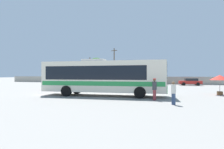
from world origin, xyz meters
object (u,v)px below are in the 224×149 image
Objects in this scene: attendant_by_bus_door at (154,88)px; utility_pole_near at (114,65)px; parked_car_leftmost_black at (103,80)px; roadside_tree_midleft at (122,68)px; vendor_umbrella_secondary_red at (49,77)px; parked_car_rightmost_red at (190,82)px; roadside_tree_left at (96,65)px; utility_pole_far at (90,69)px; coach_bus_cream_green at (101,76)px; passenger_waiting_on_apron at (173,92)px; vendor_umbrella_near_gate_red at (220,78)px; parked_car_second_dark_blue at (129,81)px; parked_car_third_maroon at (156,81)px.

utility_pole_near is at bearing 114.92° from attendant_by_bus_door.
roadside_tree_midleft is (2.35, 8.50, 3.33)m from parked_car_leftmost_black.
parked_car_leftmost_black is (0.14, 19.16, -0.99)m from vendor_umbrella_secondary_red.
roadside_tree_left is (-24.76, 8.62, 4.27)m from parked_car_rightmost_red.
utility_pole_far is at bearing 165.32° from utility_pole_near.
coach_bus_cream_green reaches higher than passenger_waiting_on_apron.
parked_car_rightmost_red is at bearing 83.26° from passenger_waiting_on_apron.
vendor_umbrella_secondary_red is at bearing -95.13° from roadside_tree_midleft.
passenger_waiting_on_apron is at bearing -118.97° from vendor_umbrella_near_gate_red.
utility_pole_far is at bearing 124.85° from attendant_by_bus_door.
passenger_waiting_on_apron reaches higher than parked_car_leftmost_black.
utility_pole_far reaches higher than roadside_tree_midleft.
coach_bus_cream_green reaches higher than parked_car_rightmost_red.
vendor_umbrella_near_gate_red is at bearing 23.18° from coach_bus_cream_green.
roadside_tree_left is (-11.85, 7.67, 4.25)m from parked_car_second_dark_blue.
vendor_umbrella_secondary_red is 26.80m from parked_car_rightmost_red.
parked_car_third_maroon is at bearing 82.39° from coach_bus_cream_green.
vendor_umbrella_near_gate_red is 0.29× the size of roadside_tree_left.
parked_car_rightmost_red is at bearing 94.71° from vendor_umbrella_near_gate_red.
roadside_tree_midleft is (-13.97, 34.95, 3.22)m from passenger_waiting_on_apron.
parked_car_leftmost_black is 9.42m from roadside_tree_midleft.
vendor_umbrella_secondary_red reaches higher than passenger_waiting_on_apron.
vendor_umbrella_near_gate_red is 0.97× the size of vendor_umbrella_secondary_red.
coach_bus_cream_green is at bearing 164.70° from attendant_by_bus_door.
parked_car_second_dark_blue is 7.82m from utility_pole_near.
roadside_tree_left reaches higher than parked_car_second_dark_blue.
attendant_by_bus_door is 0.25× the size of roadside_tree_left.
passenger_waiting_on_apron is 9.29m from vendor_umbrella_near_gate_red.
utility_pole_far is (-27.75, 25.02, 2.05)m from vendor_umbrella_near_gate_red.
roadside_tree_left is (-14.94, 31.01, 3.09)m from coach_bus_cream_green.
coach_bus_cream_green is at bearing -61.08° from utility_pole_far.
parked_car_third_maroon is at bearing -5.08° from parked_car_second_dark_blue.
vendor_umbrella_near_gate_red is 0.29× the size of utility_pole_far.
vendor_umbrella_near_gate_red is at bearing -85.29° from parked_car_rightmost_red.
parked_car_third_maroon is (12.57, -0.39, -0.01)m from parked_car_leftmost_black.
roadside_tree_midleft reaches higher than parked_car_third_maroon.
utility_pole_near reaches higher than vendor_umbrella_secondary_red.
roadside_tree_left is (-5.42, 7.83, 4.23)m from parked_car_leftmost_black.
passenger_waiting_on_apron is 0.27× the size of roadside_tree_midleft.
roadside_tree_midleft is (2.48, 27.66, 2.34)m from vendor_umbrella_secondary_red.
coach_bus_cream_green is 7.60m from passenger_waiting_on_apron.
utility_pole_near reaches higher than utility_pole_far.
coach_bus_cream_green is 2.04× the size of roadside_tree_midleft.
parked_car_leftmost_black is 6.14m from utility_pole_near.
coach_bus_cream_green is at bearing -67.66° from parked_car_leftmost_black.
passenger_waiting_on_apron is 0.18× the size of utility_pole_near.
vendor_umbrella_near_gate_red is 0.34× the size of roadside_tree_midleft.
passenger_waiting_on_apron is 26.33m from parked_car_third_maroon.
parked_car_second_dark_blue is 15.19m from utility_pole_far.
utility_pole_near is (-11.27, 4.89, 3.99)m from parked_car_third_maroon.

